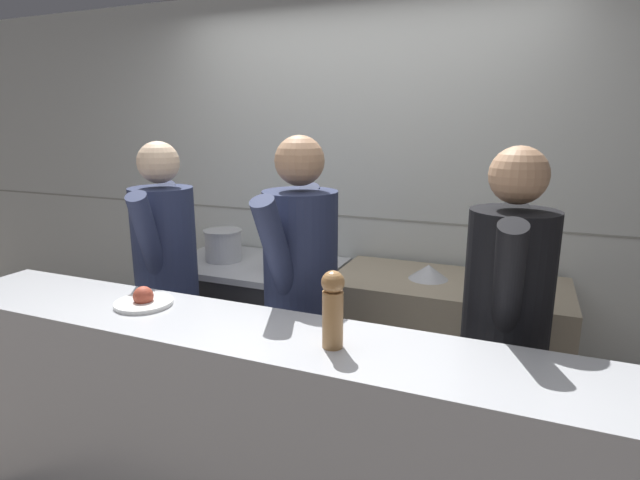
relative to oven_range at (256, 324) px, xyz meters
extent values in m
cube|color=silver|center=(0.58, 0.40, 0.87)|extent=(8.00, 0.06, 2.60)
cube|color=gray|center=(0.58, 0.37, 0.72)|extent=(8.00, 0.00, 0.01)
cube|color=#232326|center=(0.00, 0.00, -0.02)|extent=(1.09, 0.70, 0.83)
cube|color=#B7BABF|center=(0.00, 0.00, 0.41)|extent=(1.11, 0.71, 0.04)
cube|color=#B7BABF|center=(0.00, -0.33, 0.04)|extent=(0.98, 0.03, 0.10)
cube|color=gray|center=(1.25, 0.00, 0.01)|extent=(1.29, 0.65, 0.90)
cube|color=black|center=(1.25, -0.30, -0.38)|extent=(1.27, 0.04, 0.10)
cube|color=#B7BABF|center=(0.68, -1.23, 0.07)|extent=(2.95, 0.45, 1.01)
cylinder|color=#B7BABF|center=(-0.22, -0.02, 0.54)|extent=(0.24, 0.24, 0.21)
cylinder|color=#B7BABF|center=(-0.22, -0.02, 0.63)|extent=(0.25, 0.25, 0.01)
cylinder|color=beige|center=(0.28, -0.05, 0.53)|extent=(0.25, 0.25, 0.19)
cylinder|color=beige|center=(0.28, -0.05, 0.61)|extent=(0.27, 0.27, 0.01)
cone|color=#B7BABF|center=(1.14, 0.00, 0.50)|extent=(0.22, 0.22, 0.08)
cylinder|color=white|center=(0.15, -1.19, 0.58)|extent=(0.24, 0.24, 0.02)
sphere|color=#B24733|center=(0.15, -1.19, 0.62)|extent=(0.09, 0.09, 0.09)
cylinder|color=#AD7A47|center=(1.03, -1.26, 0.68)|extent=(0.07, 0.07, 0.20)
sphere|color=#AD7A47|center=(1.03, -1.26, 0.81)|extent=(0.08, 0.08, 0.08)
cube|color=black|center=(-0.19, -0.63, -0.04)|extent=(0.33, 0.27, 0.78)
cylinder|color=#262D4C|center=(-0.19, -0.63, 0.67)|extent=(0.43, 0.43, 0.65)
sphere|color=beige|center=(-0.19, -0.63, 1.13)|extent=(0.22, 0.22, 0.22)
cylinder|color=#262D4C|center=(-0.26, -0.44, 0.75)|extent=(0.20, 0.34, 0.54)
cylinder|color=#262D4C|center=(-0.13, -0.82, 0.75)|extent=(0.20, 0.34, 0.54)
cube|color=black|center=(0.66, -0.70, -0.03)|extent=(0.31, 0.21, 0.80)
cylinder|color=#262D4C|center=(0.66, -0.70, 0.70)|extent=(0.37, 0.37, 0.66)
sphere|color=tan|center=(0.66, -0.70, 1.17)|extent=(0.23, 0.23, 0.23)
cylinder|color=#262D4C|center=(0.67, -0.50, 0.78)|extent=(0.12, 0.34, 0.55)
cylinder|color=#262D4C|center=(0.65, -0.91, 0.78)|extent=(0.12, 0.34, 0.55)
cube|color=black|center=(1.58, -0.72, -0.04)|extent=(0.29, 0.19, 0.79)
cylinder|color=black|center=(1.58, -0.72, 0.68)|extent=(0.34, 0.34, 0.65)
sphere|color=tan|center=(1.58, -0.72, 1.14)|extent=(0.22, 0.22, 0.22)
cylinder|color=black|center=(1.58, -0.51, 0.76)|extent=(0.10, 0.33, 0.55)
cylinder|color=black|center=(1.58, -0.92, 0.76)|extent=(0.10, 0.33, 0.55)
camera|label=1|loc=(1.60, -2.75, 1.34)|focal=28.00mm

